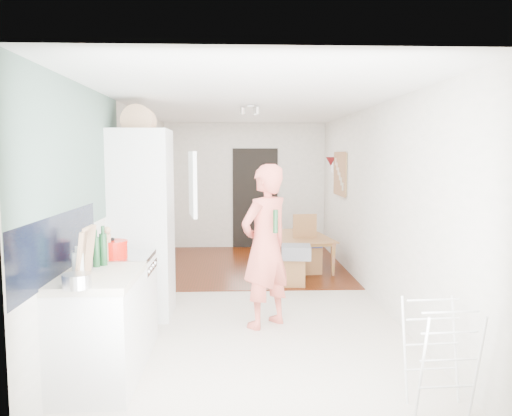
{
  "coord_description": "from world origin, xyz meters",
  "views": [
    {
      "loc": [
        -0.2,
        -6.49,
        1.86
      ],
      "look_at": [
        0.08,
        0.2,
        1.15
      ],
      "focal_mm": 35.0,
      "sensor_mm": 36.0,
      "label": 1
    }
  ],
  "objects": [
    {
      "name": "room_shell",
      "position": [
        0.0,
        0.0,
        1.25
      ],
      "size": [
        3.2,
        7.0,
        2.5
      ],
      "primitive_type": null,
      "color": "white",
      "rests_on": "ground"
    },
    {
      "name": "floor",
      "position": [
        0.0,
        0.0,
        0.0
      ],
      "size": [
        3.2,
        7.0,
        0.01
      ],
      "primitive_type": "cube",
      "color": "beige",
      "rests_on": "ground"
    },
    {
      "name": "wood_floor_overlay",
      "position": [
        0.0,
        1.85,
        0.01
      ],
      "size": [
        3.2,
        3.3,
        0.01
      ],
      "primitive_type": "cube",
      "color": "#4E1506",
      "rests_on": "room_shell"
    },
    {
      "name": "sage_wall_panel",
      "position": [
        -1.59,
        -2.0,
        1.85
      ],
      "size": [
        0.02,
        3.0,
        1.3
      ],
      "primitive_type": "cube",
      "color": "slate",
      "rests_on": "room_shell"
    },
    {
      "name": "tile_splashback",
      "position": [
        -1.59,
        -2.55,
        1.15
      ],
      "size": [
        0.02,
        1.9,
        0.5
      ],
      "primitive_type": "cube",
      "color": "black",
      "rests_on": "room_shell"
    },
    {
      "name": "doorway_recess",
      "position": [
        0.2,
        3.48,
        1.0
      ],
      "size": [
        0.9,
        0.04,
        2.0
      ],
      "primitive_type": "cube",
      "color": "black",
      "rests_on": "room_shell"
    },
    {
      "name": "base_cabinet",
      "position": [
        -1.3,
        -2.55,
        0.43
      ],
      "size": [
        0.6,
        0.9,
        0.86
      ],
      "primitive_type": "cube",
      "color": "white",
      "rests_on": "room_shell"
    },
    {
      "name": "worktop",
      "position": [
        -1.3,
        -2.55,
        0.89
      ],
      "size": [
        0.62,
        0.92,
        0.06
      ],
      "primitive_type": "cube",
      "color": "beige",
      "rests_on": "room_shell"
    },
    {
      "name": "range_cooker",
      "position": [
        -1.3,
        -1.8,
        0.44
      ],
      "size": [
        0.6,
        0.6,
        0.88
      ],
      "primitive_type": "cube",
      "color": "white",
      "rests_on": "room_shell"
    },
    {
      "name": "cooker_top",
      "position": [
        -1.3,
        -1.8,
        0.9
      ],
      "size": [
        0.6,
        0.6,
        0.04
      ],
      "primitive_type": "cube",
      "color": "silver",
      "rests_on": "room_shell"
    },
    {
      "name": "fridge_housing",
      "position": [
        -1.27,
        -0.78,
        1.07
      ],
      "size": [
        0.66,
        0.66,
        2.15
      ],
      "primitive_type": "cube",
      "color": "white",
      "rests_on": "room_shell"
    },
    {
      "name": "fridge_door",
      "position": [
        -0.66,
        -1.08,
        1.55
      ],
      "size": [
        0.14,
        0.56,
        0.7
      ],
      "primitive_type": "cube",
      "rotation": [
        0.0,
        0.0,
        -1.4
      ],
      "color": "white",
      "rests_on": "room_shell"
    },
    {
      "name": "fridge_interior",
      "position": [
        -0.96,
        -0.78,
        1.55
      ],
      "size": [
        0.02,
        0.52,
        0.66
      ],
      "primitive_type": "cube",
      "color": "white",
      "rests_on": "room_shell"
    },
    {
      "name": "pinboard",
      "position": [
        1.58,
        1.9,
        1.55
      ],
      "size": [
        0.03,
        0.9,
        0.7
      ],
      "primitive_type": "cube",
      "color": "tan",
      "rests_on": "room_shell"
    },
    {
      "name": "pinboard_frame",
      "position": [
        1.57,
        1.9,
        1.55
      ],
      "size": [
        0.0,
        0.94,
        0.74
      ],
      "primitive_type": "cube",
      "color": "olive",
      "rests_on": "room_shell"
    },
    {
      "name": "wall_sconce",
      "position": [
        1.54,
        2.55,
        1.75
      ],
      "size": [
        0.18,
        0.18,
        0.16
      ],
      "primitive_type": "cone",
      "color": "maroon",
      "rests_on": "room_shell"
    },
    {
      "name": "person",
      "position": [
        0.12,
        -1.2,
        1.04
      ],
      "size": [
        0.9,
        0.88,
        2.09
      ],
      "primitive_type": "imported",
      "rotation": [
        0.0,
        0.0,
        3.85
      ],
      "color": "#DE6353",
      "rests_on": "floor"
    },
    {
      "name": "dining_table",
      "position": [
        0.89,
        1.64,
        0.23
      ],
      "size": [
        0.9,
        1.4,
        0.46
      ],
      "primitive_type": "imported",
      "rotation": [
        0.0,
        0.0,
        1.71
      ],
      "color": "olive",
      "rests_on": "floor"
    },
    {
      "name": "dining_chair",
      "position": [
        0.94,
        1.23,
        0.46
      ],
      "size": [
        0.42,
        0.42,
        0.92
      ],
      "primitive_type": null,
      "rotation": [
        0.0,
        0.0,
        0.1
      ],
      "color": "olive",
      "rests_on": "floor"
    },
    {
      "name": "stool",
      "position": [
        0.63,
        0.46,
        0.2
      ],
      "size": [
        0.34,
        0.34,
        0.41
      ],
      "primitive_type": null,
      "rotation": [
        0.0,
        0.0,
        -0.09
      ],
      "color": "olive",
      "rests_on": "floor"
    },
    {
      "name": "grey_drape",
      "position": [
        0.66,
        0.44,
        0.5
      ],
      "size": [
        0.45,
        0.45,
        0.18
      ],
      "primitive_type": "cube",
      "rotation": [
        0.0,
        0.0,
        -0.1
      ],
      "color": "slate",
      "rests_on": "stool"
    },
    {
      "name": "drying_rack",
      "position": [
        1.28,
        -3.07,
        0.4
      ],
      "size": [
        0.43,
        0.39,
        0.8
      ],
      "primitive_type": null,
      "rotation": [
        0.0,
        0.0,
        0.05
      ],
      "color": "white",
      "rests_on": "floor"
    },
    {
      "name": "bread_bin",
      "position": [
        -1.28,
        -0.73,
        2.25
      ],
      "size": [
        0.43,
        0.41,
        0.19
      ],
      "primitive_type": null,
      "rotation": [
        0.0,
        0.0,
        0.18
      ],
      "color": "tan",
      "rests_on": "fridge_housing"
    },
    {
      "name": "red_casserole",
      "position": [
        -1.33,
        -1.94,
        1.0
      ],
      "size": [
        0.31,
        0.31,
        0.16
      ],
      "primitive_type": "cylinder",
      "rotation": [
        0.0,
        0.0,
        0.16
      ],
      "color": "red",
      "rests_on": "cooker_top"
    },
    {
      "name": "steel_pan",
      "position": [
        -1.33,
        -2.98,
        0.97
      ],
      "size": [
        0.26,
        0.26,
        0.1
      ],
      "primitive_type": "cylinder",
      "rotation": [
        0.0,
        0.0,
        0.35
      ],
      "color": "silver",
      "rests_on": "worktop"
    },
    {
      "name": "held_bottle",
      "position": [
        0.22,
        -1.37,
        1.18
      ],
      "size": [
        0.05,
        0.05,
        0.24
      ],
      "primitive_type": "cylinder",
      "color": "#194321",
      "rests_on": "person"
    },
    {
      "name": "bottle_a",
      "position": [
        -1.33,
        -2.24,
        1.06
      ],
      "size": [
        0.08,
        0.08,
        0.27
      ],
      "primitive_type": "cylinder",
      "rotation": [
        0.0,
        0.0,
        -0.32
      ],
      "color": "#194321",
      "rests_on": "worktop"
    },
    {
      "name": "bottle_b",
      "position": [
        -1.37,
        -2.3,
        1.05
      ],
      "size": [
        0.07,
        0.07,
        0.25
      ],
      "primitive_type": "cylinder",
      "rotation": [
        0.0,
        0.0,
        0.32
      ],
      "color": "#194321",
      "rests_on": "worktop"
    },
    {
      "name": "bottle_c",
      "position": [
        -1.38,
        -2.76,
        1.02
      ],
      "size": [
        0.09,
        0.09,
        0.21
      ],
      "primitive_type": "cylinder",
      "rotation": [
        0.0,
        0.0,
        0.0
      ],
      "color": "silver",
      "rests_on": "worktop"
    },
    {
      "name": "pepper_mill_front",
      "position": [
        -1.35,
        -2.09,
        1.02
      ],
      "size": [
        0.06,
        0.06,
        0.2
      ],
      "primitive_type": "cylinder",
      "rotation": [
        0.0,
        0.0,
        -0.11
      ],
      "color": "tan",
      "rests_on": "worktop"
    },
    {
      "name": "pepper_mill_back",
      "position": [
        -1.35,
        -2.02,
        1.04
      ],
      "size": [
        0.08,
        0.08,
        0.24
      ],
      "primitive_type": "cylinder",
      "rotation": [
        0.0,
        0.0,
        -0.29
      ],
      "color": "tan",
      "rests_on": "worktop"
    },
    {
      "name": "chopping_boards",
      "position": [
        -1.35,
        -2.66,
        1.12
      ],
      "size": [
        0.11,
        0.29,
        0.4
      ],
      "primitive_type": null,
      "rotation": [
        0.0,
        0.0,
        -0.24
      ],
      "color": "tan",
      "rests_on": "worktop"
    }
  ]
}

